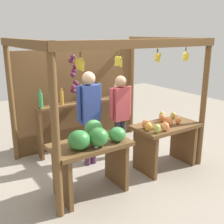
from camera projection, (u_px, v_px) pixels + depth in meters
name	position (u px, v px, depth m)	size (l,w,h in m)	color
ground_plane	(106.00, 161.00, 5.20)	(12.00, 12.00, 0.00)	gray
market_stall	(93.00, 87.00, 5.17)	(2.85, 2.15, 2.24)	brown
fruit_counter_left	(92.00, 148.00, 3.98)	(1.15, 0.68, 1.07)	brown
fruit_counter_right	(165.00, 135.00, 4.81)	(1.15, 0.65, 0.96)	brown
bottle_shelf_unit	(82.00, 112.00, 5.55)	(1.82, 0.22, 1.34)	brown
vendor_man	(89.00, 110.00, 4.81)	(0.48, 0.23, 1.69)	#512F4C
vendor_woman	(120.00, 109.00, 5.16)	(0.48, 0.21, 1.57)	#333945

